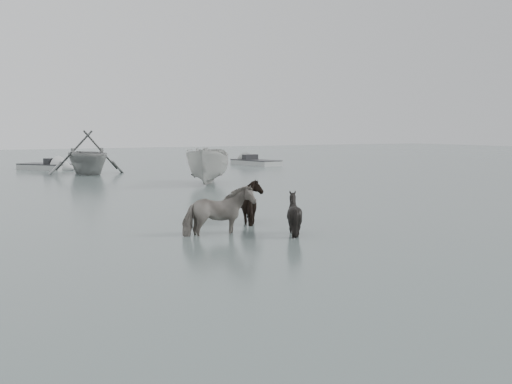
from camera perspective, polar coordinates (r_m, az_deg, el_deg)
ground at (r=16.53m, az=4.40°, el=-3.58°), size 140.00×140.00×0.00m
pony_pinto at (r=15.97m, az=-3.38°, el=-1.19°), size 1.80×0.87×1.50m
pony_dark at (r=18.22m, az=-0.03°, el=-0.45°), size 1.22×1.42×1.42m
pony_black at (r=16.16m, az=3.38°, el=-1.53°), size 1.41×1.34×1.26m
rowboat_trail at (r=38.34m, az=-14.75°, el=3.54°), size 4.59×5.26×2.67m
boat_small at (r=30.52m, az=-4.20°, el=2.50°), size 4.26×5.20×1.92m
skiff_port at (r=46.12m, az=-0.02°, el=2.87°), size 2.33×5.84×0.75m
skiff_mid at (r=43.30m, az=-18.20°, el=2.40°), size 4.07×4.87×0.75m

